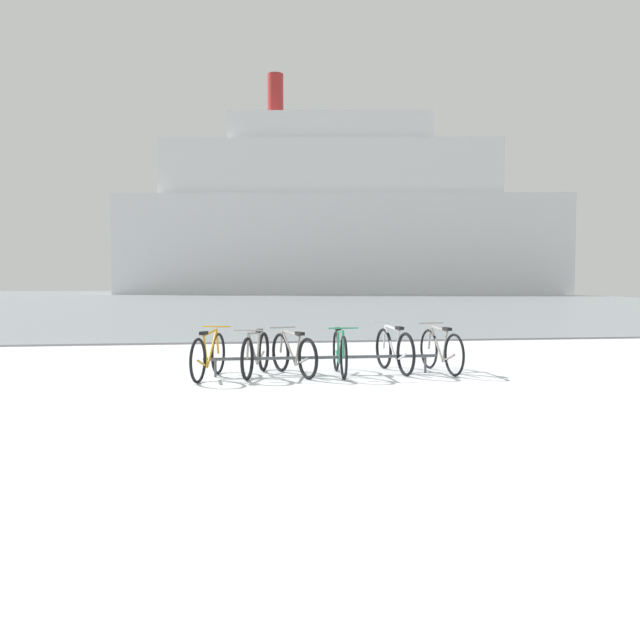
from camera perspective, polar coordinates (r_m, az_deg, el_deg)
The scene contains 9 objects.
ground at distance 60.05m, azimuth -6.68°, elevation 1.78°, with size 80.00×132.00×0.08m.
bike_rack at distance 10.46m, azimuth 0.25°, elevation -3.34°, with size 3.76×0.06×0.31m.
bicycle_0 at distance 10.21m, azimuth -9.66°, elevation -3.05°, with size 0.60×1.59×0.79m.
bicycle_1 at distance 10.42m, azimuth -5.60°, elevation -2.95°, with size 0.63×1.65×0.76m.
bicycle_2 at distance 10.41m, azimuth -2.32°, elevation -2.98°, with size 0.66×1.57×0.75m.
bicycle_3 at distance 10.43m, azimuth 1.73°, elevation -2.86°, with size 0.46×1.63×0.79m.
bicycle_4 at distance 10.84m, azimuth 6.47°, elevation -2.61°, with size 0.46×1.65×0.81m.
bicycle_5 at distance 10.96m, azimuth 10.47°, elevation -2.60°, with size 0.46×1.64×0.80m.
ferry_ship at distance 87.86m, azimuth 1.54°, elevation 8.59°, with size 58.80×20.62×28.81m.
Camera 1 is at (-1.72, -6.11, 1.47)m, focal length 36.82 mm.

